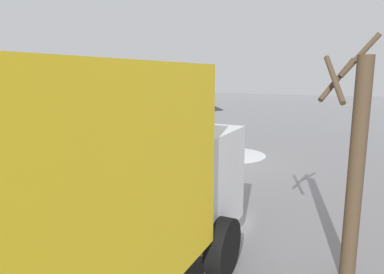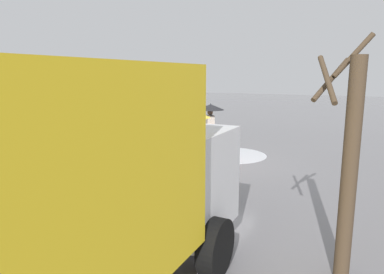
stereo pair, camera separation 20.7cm
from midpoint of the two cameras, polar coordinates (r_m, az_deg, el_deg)
name	(u,v)px [view 1 (the left image)]	position (r m, az deg, el deg)	size (l,w,h in m)	color
ground_plane	(220,162)	(12.96, 4.25, -4.15)	(90.00, 90.00, 0.00)	slate
slush_patch_near_cluster	(172,203)	(8.98, -3.96, -10.83)	(2.58, 2.58, 0.01)	#999BA0
slush_patch_under_van	(229,155)	(14.13, 5.78, -2.93)	(2.94, 2.94, 0.01)	silver
slush_patch_mid_street	(31,220)	(8.85, -25.79, -12.22)	(2.82, 2.82, 0.01)	#999BA0
cargo_van_parked_right	(126,129)	(13.40, -11.28, 1.31)	(2.43, 5.45, 2.60)	#B7BABF
shopping_cart_vendor	(212,148)	(12.63, 2.79, -1.86)	(0.72, 0.92, 1.04)	red
hand_dolly_boxes	(183,136)	(12.97, -1.88, 0.10)	(0.71, 0.83, 1.64)	#515156
pedestrian_pink_side	(210,117)	(13.39, 2.52, 3.25)	(1.04, 1.04, 2.15)	black
pedestrian_black_side	(195,127)	(10.93, -0.04, 1.63)	(1.04, 1.04, 2.15)	black
bare_tree_near	(355,164)	(5.82, 24.44, -4.08)	(0.83, 1.20, 3.87)	#423323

